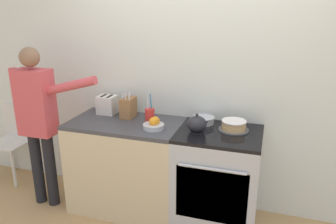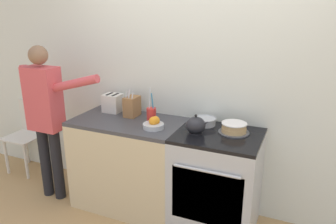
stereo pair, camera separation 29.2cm
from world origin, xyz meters
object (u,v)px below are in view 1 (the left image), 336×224
knife_block (128,107)px  utensil_crock (150,115)px  toaster (107,105)px  layer_cake (234,126)px  fruit_bowl (154,124)px  stove_range (217,179)px  dining_chair (14,137)px  tea_kettle (197,124)px  mixing_bowl (203,120)px  person_baker (38,115)px

knife_block → utensil_crock: bearing=-19.2°
toaster → knife_block: bearing=-10.2°
layer_cake → fruit_bowl: bearing=-165.9°
stove_range → fruit_bowl: bearing=-171.4°
dining_chair → stove_range: bearing=16.5°
tea_kettle → layer_cake: bearing=24.4°
knife_block → tea_kettle: bearing=-14.2°
layer_cake → tea_kettle: bearing=-155.6°
mixing_bowl → dining_chair: (-2.27, 0.02, -0.46)m
toaster → mixing_bowl: bearing=-0.2°
stove_range → fruit_bowl: 0.77m
stove_range → toaster: bearing=171.3°
dining_chair → knife_block: bearing=18.8°
mixing_bowl → fruit_bowl: fruit_bowl is taller
stove_range → utensil_crock: size_ratio=2.80×
stove_range → person_baker: person_baker is taller
stove_range → utensil_crock: utensil_crock is taller
tea_kettle → utensil_crock: (-0.48, 0.10, 0.00)m
tea_kettle → knife_block: (-0.74, 0.19, 0.03)m
dining_chair → tea_kettle: bearing=14.9°
stove_range → utensil_crock: 0.86m
fruit_bowl → stove_range: bearing=8.6°
person_baker → dining_chair: person_baker is taller
utensil_crock → toaster: 0.53m
utensil_crock → mixing_bowl: bearing=15.4°
stove_range → person_baker: size_ratio=0.57×
mixing_bowl → knife_block: bearing=-176.7°
knife_block → dining_chair: size_ratio=0.33×
tea_kettle → toaster: bearing=166.8°
tea_kettle → knife_block: knife_block is taller
knife_block → mixing_bowl: bearing=3.3°
stove_range → fruit_bowl: size_ratio=4.82×
layer_cake → dining_chair: size_ratio=0.31×
stove_range → utensil_crock: bearing=176.2°
person_baker → fruit_bowl: bearing=18.7°
mixing_bowl → utensil_crock: utensil_crock is taller
stove_range → layer_cake: layer_cake is taller
stove_range → toaster: size_ratio=4.73×
toaster → person_baker: size_ratio=0.12×
stove_range → dining_chair: size_ratio=1.07×
utensil_crock → toaster: (-0.52, 0.14, 0.02)m
layer_cake → fruit_bowl: size_ratio=1.40×
stove_range → knife_block: knife_block is taller
tea_kettle → person_baker: (-1.54, -0.15, -0.03)m
fruit_bowl → tea_kettle: bearing=5.4°
knife_block → dining_chair: (-1.52, 0.07, -0.52)m
mixing_bowl → knife_block: 0.75m
person_baker → dining_chair: size_ratio=1.88×
fruit_bowl → toaster: size_ratio=0.98×
stove_range → tea_kettle: size_ratio=4.37×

